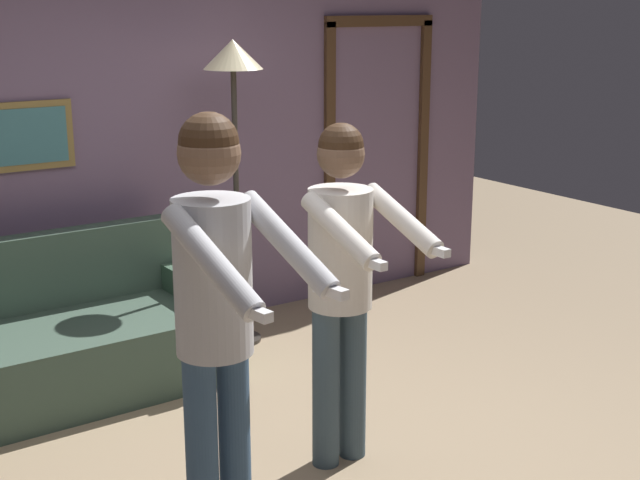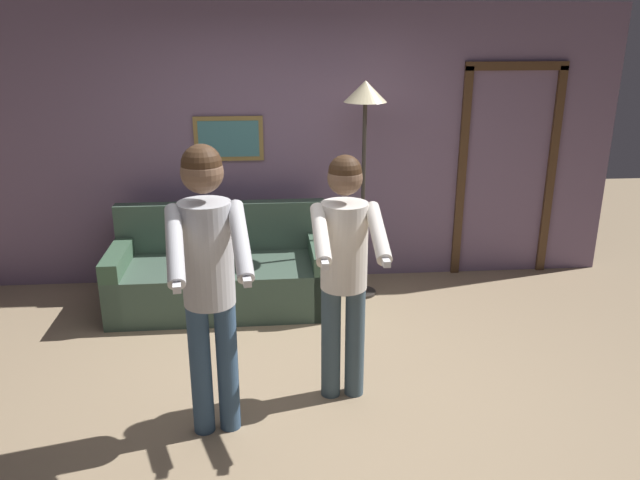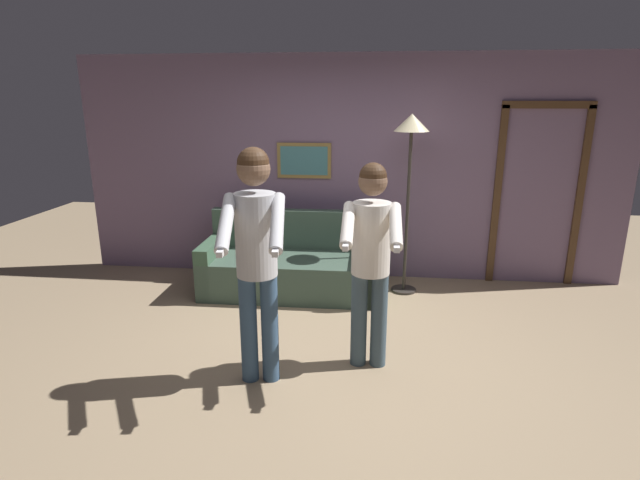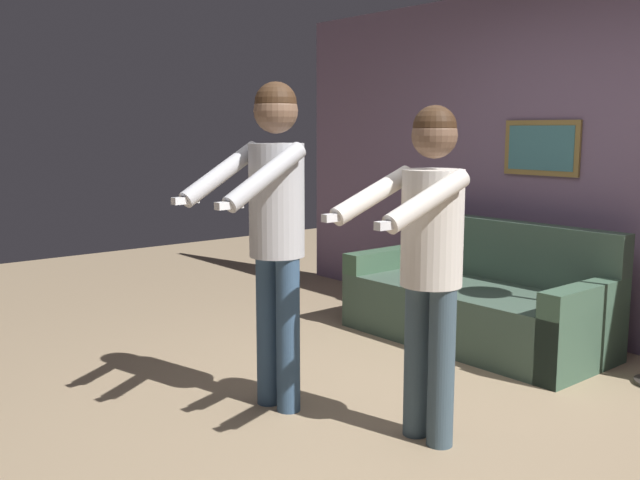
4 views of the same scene
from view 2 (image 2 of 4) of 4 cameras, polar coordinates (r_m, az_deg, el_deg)
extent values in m
plane|color=tan|center=(4.36, -2.17, -14.21)|extent=(12.00, 12.00, 0.00)
cube|color=slate|center=(5.95, -3.31, 8.41)|extent=(6.40, 0.06, 2.60)
cube|color=olive|center=(5.90, -8.34, 9.16)|extent=(0.64, 0.02, 0.41)
cube|color=teal|center=(5.88, -8.35, 9.13)|extent=(0.56, 0.01, 0.33)
cube|color=#4C331E|center=(6.24, 12.82, 5.83)|extent=(0.08, 0.04, 2.04)
cube|color=#4C331E|center=(6.56, 20.38, 5.75)|extent=(0.08, 0.04, 2.04)
cube|color=#4C331E|center=(6.25, 17.59, 14.94)|extent=(0.98, 0.04, 0.08)
cube|color=#425849|center=(5.62, -8.96, -4.06)|extent=(1.91, 0.87, 0.42)
cube|color=#425849|center=(5.80, -8.99, 1.26)|extent=(1.90, 0.16, 0.45)
cube|color=#3D5C44|center=(5.72, -17.75, -3.50)|extent=(0.17, 0.85, 0.58)
cube|color=#405E48|center=(5.60, -0.07, -3.04)|extent=(0.17, 0.85, 0.58)
cylinder|color=#332D28|center=(5.91, 3.75, -4.78)|extent=(0.28, 0.28, 0.02)
cylinder|color=#332D28|center=(5.61, 3.94, 3.55)|extent=(0.04, 0.04, 1.75)
cone|color=#F9EAB7|center=(5.44, 4.18, 13.41)|extent=(0.37, 0.37, 0.18)
cylinder|color=#344F6E|center=(3.90, -10.84, -11.52)|extent=(0.13, 0.13, 0.86)
cylinder|color=#344F6E|center=(3.90, -8.45, -11.34)|extent=(0.13, 0.13, 0.86)
cylinder|color=#B2B2B7|center=(3.59, -10.28, -1.25)|extent=(0.30, 0.30, 0.61)
sphere|color=brown|center=(3.46, -10.74, 6.12)|extent=(0.24, 0.24, 0.24)
sphere|color=#382314|center=(3.45, -10.78, 6.79)|extent=(0.22, 0.22, 0.22)
cylinder|color=#B2B2B7|center=(3.31, -13.15, -0.43)|extent=(0.16, 0.52, 0.33)
cube|color=white|center=(3.14, -12.96, -4.00)|extent=(0.06, 0.15, 0.04)
cylinder|color=#B2B2B7|center=(3.33, -7.30, -0.01)|extent=(0.16, 0.52, 0.33)
cube|color=white|center=(3.15, -6.76, -3.54)|extent=(0.06, 0.15, 0.04)
cylinder|color=#3E5260|center=(4.20, 1.00, -9.32)|extent=(0.13, 0.13, 0.79)
cylinder|color=#3E5260|center=(4.22, 3.20, -9.22)|extent=(0.13, 0.13, 0.79)
cylinder|color=silver|center=(3.93, 2.22, -0.55)|extent=(0.30, 0.30, 0.56)
sphere|color=brown|center=(3.81, 2.30, 5.70)|extent=(0.22, 0.22, 0.22)
sphere|color=#382314|center=(3.80, 2.31, 6.26)|extent=(0.21, 0.21, 0.21)
cylinder|color=silver|center=(3.64, 0.06, 0.57)|extent=(0.09, 0.50, 0.26)
cube|color=white|center=(3.46, 0.40, -2.04)|extent=(0.04, 0.15, 0.04)
cylinder|color=silver|center=(3.69, 5.32, 0.71)|extent=(0.09, 0.50, 0.26)
cube|color=white|center=(3.51, 5.94, -1.85)|extent=(0.04, 0.15, 0.04)
camera|label=1|loc=(1.90, -79.15, -3.12)|focal=50.00mm
camera|label=3|loc=(0.55, 77.12, -27.00)|focal=28.00mm
camera|label=4|loc=(3.07, 59.65, -6.72)|focal=40.00mm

